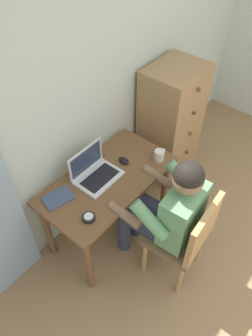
% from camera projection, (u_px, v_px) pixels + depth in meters
% --- Properties ---
extents(wall_back, '(4.80, 0.05, 2.50)m').
position_uv_depth(wall_back, '(95.00, 84.00, 2.36)').
color(wall_back, silver).
rests_on(wall_back, ground_plane).
extents(desk, '(1.09, 0.58, 0.71)m').
position_uv_depth(desk, '(108.00, 188.00, 2.52)').
color(desk, brown).
rests_on(desk, ground_plane).
extents(dresser, '(0.54, 0.46, 1.19)m').
position_uv_depth(dresser, '(170.00, 124.00, 3.08)').
color(dresser, '#9E754C').
rests_on(dresser, ground_plane).
extents(chair, '(0.45, 0.43, 0.88)m').
position_uv_depth(chair, '(185.00, 236.00, 2.33)').
color(chair, brown).
rests_on(chair, ground_plane).
extents(person_seated, '(0.55, 0.60, 1.20)m').
position_uv_depth(person_seated, '(166.00, 209.00, 2.28)').
color(person_seated, '#33384C').
rests_on(person_seated, ground_plane).
extents(laptop, '(0.34, 0.25, 0.24)m').
position_uv_depth(laptop, '(94.00, 172.00, 2.42)').
color(laptop, silver).
rests_on(laptop, desk).
extents(computer_mouse, '(0.07, 0.11, 0.03)m').
position_uv_depth(computer_mouse, '(124.00, 161.00, 2.55)').
color(computer_mouse, black).
rests_on(computer_mouse, desk).
extents(desk_clock, '(0.09, 0.09, 0.03)m').
position_uv_depth(desk_clock, '(89.00, 218.00, 2.17)').
color(desk_clock, black).
rests_on(desk_clock, desk).
extents(notebook_pad, '(0.24, 0.20, 0.01)m').
position_uv_depth(notebook_pad, '(58.00, 198.00, 2.30)').
color(notebook_pad, '#3D4C6B').
rests_on(notebook_pad, desk).
extents(coffee_mug, '(0.12, 0.08, 0.09)m').
position_uv_depth(coffee_mug, '(159.00, 155.00, 2.54)').
color(coffee_mug, silver).
rests_on(coffee_mug, desk).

